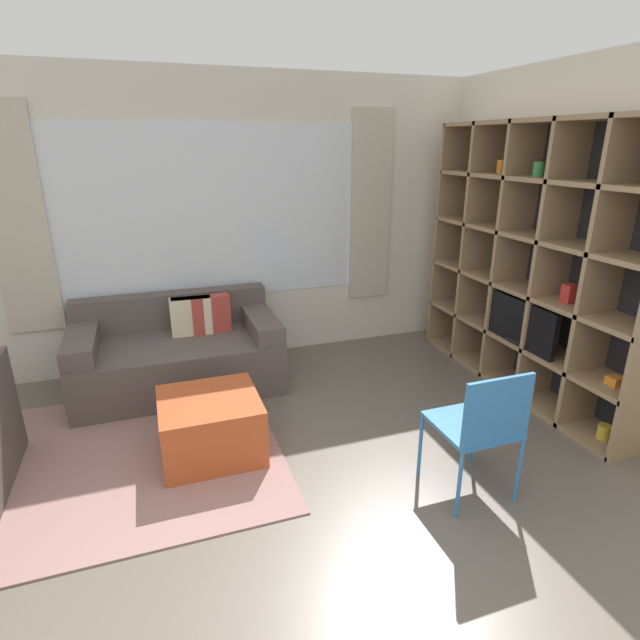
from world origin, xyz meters
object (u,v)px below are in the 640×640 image
at_px(shelving_unit, 534,264).
at_px(couch_main, 179,353).
at_px(folding_chair, 481,423).
at_px(ottoman, 211,426).

xyz_separation_m(shelving_unit, couch_main, (-2.88, 1.01, -0.81)).
distance_m(couch_main, folding_chair, 2.69).
bearing_deg(shelving_unit, ottoman, -176.61).
bearing_deg(folding_chair, couch_main, -53.84).
relative_size(shelving_unit, folding_chair, 2.78).
height_order(shelving_unit, ottoman, shelving_unit).
bearing_deg(folding_chair, ottoman, -34.20).
bearing_deg(shelving_unit, folding_chair, -138.20).
xyz_separation_m(shelving_unit, ottoman, (-2.76, -0.16, -0.90)).
bearing_deg(shelving_unit, couch_main, 160.75).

